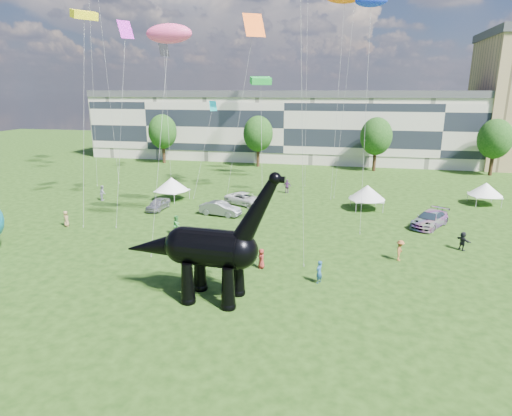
# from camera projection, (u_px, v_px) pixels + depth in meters

# --- Properties ---
(ground) EXTENTS (220.00, 220.00, 0.00)m
(ground) POSITION_uv_depth(u_px,v_px,m) (266.00, 333.00, 23.98)
(ground) COLOR #16330C
(ground) RESTS_ON ground
(terrace_row) EXTENTS (78.00, 11.00, 12.00)m
(terrace_row) POSITION_uv_depth(u_px,v_px,m) (288.00, 129.00, 82.39)
(terrace_row) COLOR beige
(terrace_row) RESTS_ON ground
(tree_far_left) EXTENTS (5.20, 5.20, 9.44)m
(tree_far_left) POSITION_uv_depth(u_px,v_px,m) (162.00, 129.00, 78.44)
(tree_far_left) COLOR #382314
(tree_far_left) RESTS_ON ground
(tree_mid_left) EXTENTS (5.20, 5.20, 9.44)m
(tree_mid_left) POSITION_uv_depth(u_px,v_px,m) (258.00, 131.00, 74.68)
(tree_mid_left) COLOR #382314
(tree_mid_left) RESTS_ON ground
(tree_mid_right) EXTENTS (5.20, 5.20, 9.44)m
(tree_mid_right) POSITION_uv_depth(u_px,v_px,m) (376.00, 133.00, 70.50)
(tree_mid_right) COLOR #382314
(tree_mid_right) RESTS_ON ground
(tree_far_right) EXTENTS (5.20, 5.20, 9.44)m
(tree_far_right) POSITION_uv_depth(u_px,v_px,m) (496.00, 136.00, 66.73)
(tree_far_right) COLOR #382314
(tree_far_right) RESTS_ON ground
(dinosaur_sculpture) EXTENTS (10.94, 3.13, 8.94)m
(dinosaur_sculpture) POSITION_uv_depth(u_px,v_px,m) (205.00, 249.00, 27.23)
(dinosaur_sculpture) COLOR black
(dinosaur_sculpture) RESTS_ON ground
(car_silver) EXTENTS (1.69, 3.97, 1.34)m
(car_silver) POSITION_uv_depth(u_px,v_px,m) (158.00, 204.00, 48.51)
(car_silver) COLOR #BCBBC0
(car_silver) RESTS_ON ground
(car_grey) EXTENTS (4.75, 2.37, 1.49)m
(car_grey) POSITION_uv_depth(u_px,v_px,m) (220.00, 209.00, 46.39)
(car_grey) COLOR slate
(car_grey) RESTS_ON ground
(car_white) EXTENTS (5.66, 4.35, 1.43)m
(car_white) POSITION_uv_depth(u_px,v_px,m) (245.00, 199.00, 50.65)
(car_white) COLOR silver
(car_white) RESTS_ON ground
(car_dark) EXTENTS (4.67, 5.82, 1.58)m
(car_dark) POSITION_uv_depth(u_px,v_px,m) (430.00, 219.00, 42.49)
(car_dark) COLOR #595960
(car_dark) RESTS_ON ground
(gazebo_near) EXTENTS (4.81, 4.81, 2.83)m
(gazebo_near) POSITION_uv_depth(u_px,v_px,m) (367.00, 192.00, 48.40)
(gazebo_near) COLOR silver
(gazebo_near) RESTS_ON ground
(gazebo_far) EXTENTS (4.15, 4.15, 2.65)m
(gazebo_far) POSITION_uv_depth(u_px,v_px,m) (486.00, 189.00, 50.50)
(gazebo_far) COLOR white
(gazebo_far) RESTS_ON ground
(gazebo_left) EXTENTS (4.99, 4.99, 2.83)m
(gazebo_left) POSITION_uv_depth(u_px,v_px,m) (172.00, 184.00, 52.60)
(gazebo_left) COLOR white
(gazebo_left) RESTS_ON ground
(visitors) EXTENTS (52.31, 30.91, 1.90)m
(visitors) POSITION_uv_depth(u_px,v_px,m) (267.00, 219.00, 42.17)
(visitors) COLOR black
(visitors) RESTS_ON ground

